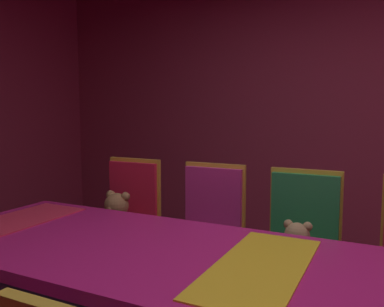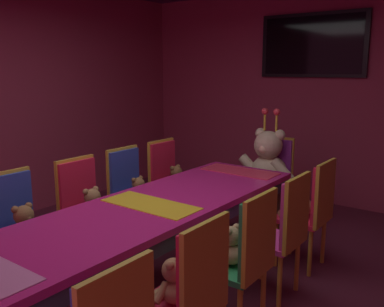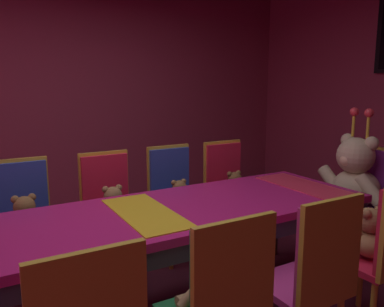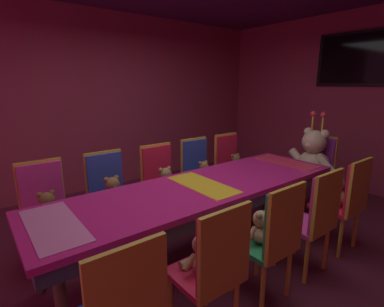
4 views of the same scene
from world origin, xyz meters
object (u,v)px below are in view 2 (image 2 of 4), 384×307
(banquet_table, at_px, (151,215))
(teddy_left_3, at_px, (139,191))
(chair_left_1, at_px, (14,221))
(wall_tv, at_px, (312,45))
(chair_left_3, at_px, (129,186))
(teddy_left_1, at_px, (25,227))
(chair_right_3, at_px, (286,225))
(throne_chair, at_px, (274,171))
(chair_left_2, at_px, (82,202))
(chair_left_4, at_px, (167,175))
(teddy_left_2, at_px, (93,206))
(chair_right_4, at_px, (315,204))
(teddy_left_4, at_px, (177,179))
(king_teddy_bear, at_px, (267,161))
(chair_right_2, at_px, (249,250))
(teddy_right_2, at_px, (230,247))
(teddy_right_1, at_px, (173,283))
(chair_right_1, at_px, (194,287))
(teddy_right_4, at_px, (299,201))

(banquet_table, relative_size, teddy_left_3, 11.55)
(chair_left_1, relative_size, wall_tv, 0.71)
(chair_left_3, bearing_deg, teddy_left_1, -83.14)
(chair_right_3, bearing_deg, throne_chair, -60.96)
(chair_left_2, xyz_separation_m, chair_left_4, (-0.02, 1.18, 0.00))
(chair_left_1, xyz_separation_m, teddy_left_2, (0.17, 0.64, -0.01))
(chair_left_3, bearing_deg, banquet_table, -35.97)
(chair_left_2, height_order, chair_right_4, same)
(teddy_left_4, distance_m, king_teddy_bear, 1.04)
(chair_right_2, bearing_deg, chair_left_1, 19.89)
(teddy_right_2, distance_m, throne_chair, 2.22)
(banquet_table, height_order, teddy_left_1, teddy_left_1)
(chair_right_4, height_order, throne_chair, same)
(teddy_left_3, bearing_deg, teddy_right_1, -40.58)
(banquet_table, xyz_separation_m, throne_chair, (0.00, 2.11, -0.06))
(chair_left_1, xyz_separation_m, chair_right_1, (1.71, 0.02, 0.00))
(banquet_table, distance_m, chair_right_4, 1.46)
(chair_left_2, xyz_separation_m, chair_right_3, (1.69, 0.55, 0.00))
(teddy_left_4, xyz_separation_m, teddy_right_4, (1.41, -0.02, 0.02))
(teddy_left_2, distance_m, teddy_left_4, 1.18)
(teddy_left_4, height_order, throne_chair, throne_chair)
(chair_left_2, distance_m, chair_right_4, 2.05)
(teddy_left_3, relative_size, king_teddy_bear, 0.31)
(wall_tv, bearing_deg, chair_right_2, -74.73)
(teddy_right_2, relative_size, chair_right_4, 0.29)
(teddy_right_2, relative_size, chair_right_3, 0.29)
(teddy_right_4, bearing_deg, teddy_left_1, 51.85)
(teddy_right_1, bearing_deg, banquet_table, -40.21)
(teddy_left_2, xyz_separation_m, teddy_right_2, (1.40, -0.02, -0.01))
(chair_left_1, height_order, chair_left_4, same)
(chair_right_1, relative_size, chair_right_4, 1.00)
(teddy_left_3, bearing_deg, wall_tv, 73.66)
(chair_right_2, height_order, wall_tv, wall_tv)
(banquet_table, bearing_deg, chair_right_4, 54.70)
(teddy_right_1, xyz_separation_m, teddy_right_2, (0.00, 0.60, 0.00))
(chair_left_4, bearing_deg, teddy_left_4, 0.00)
(chair_left_3, xyz_separation_m, throne_chair, (0.87, 1.48, 0.00))
(teddy_left_3, distance_m, chair_right_4, 1.67)
(chair_left_2, xyz_separation_m, chair_right_1, (1.68, -0.62, 0.00))
(teddy_left_2, xyz_separation_m, throne_chair, (0.70, 2.09, 0.01))
(chair_right_3, relative_size, wall_tv, 0.71)
(teddy_right_2, bearing_deg, chair_left_1, 21.55)
(chair_left_3, relative_size, chair_right_1, 1.00)
(banquet_table, distance_m, chair_right_3, 1.03)
(teddy_left_1, xyz_separation_m, king_teddy_bear, (0.72, 2.56, 0.15))
(teddy_left_2, height_order, wall_tv, wall_tv)
(chair_left_3, bearing_deg, chair_right_1, -35.54)
(teddy_left_2, height_order, throne_chair, throne_chair)
(chair_right_1, bearing_deg, chair_right_2, -90.06)
(chair_right_1, height_order, throne_chair, same)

